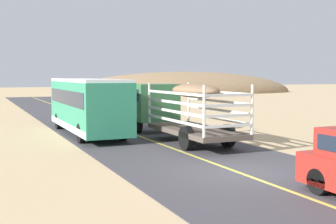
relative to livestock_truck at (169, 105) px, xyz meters
name	(u,v)px	position (x,y,z in m)	size (l,w,h in m)	color
ground_plane	(237,173)	(-1.48, -9.43, -1.79)	(240.00, 240.00, 0.00)	tan
road_surface	(237,172)	(-1.48, -9.43, -1.78)	(8.00, 120.00, 0.02)	#423F44
road_centre_line	(237,172)	(-1.48, -9.43, -1.77)	(0.16, 117.60, 0.00)	#D8CC4C
livestock_truck	(169,105)	(0.00, 0.00, 0.00)	(2.53, 9.70, 3.02)	#3F7F4C
bus	(87,105)	(-3.93, 2.79, -0.04)	(2.54, 10.00, 3.21)	#2D8C66
car_far	(77,98)	(-0.25, 22.73, -0.70)	(1.90, 4.62, 1.93)	silver
distant_hill	(186,93)	(27.68, 54.55, -1.79)	(47.19, 17.45, 8.27)	#957553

